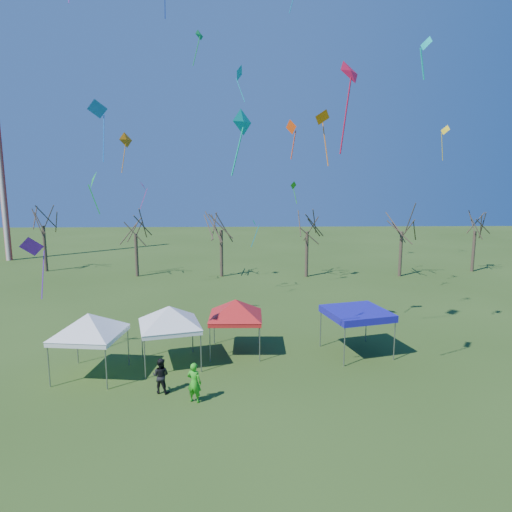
% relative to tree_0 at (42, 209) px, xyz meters
% --- Properties ---
extents(ground, '(140.00, 140.00, 0.00)m').
position_rel_tree_0_xyz_m(ground, '(20.85, -27.38, -6.49)').
color(ground, '#2F4B18').
rests_on(ground, ground).
extents(tree_0, '(3.83, 3.83, 8.44)m').
position_rel_tree_0_xyz_m(tree_0, '(0.00, 0.00, 0.00)').
color(tree_0, '#3D2D21').
rests_on(tree_0, ground).
extents(tree_1, '(3.42, 3.42, 7.54)m').
position_rel_tree_0_xyz_m(tree_1, '(10.08, -2.73, -0.70)').
color(tree_1, '#3D2D21').
rests_on(tree_1, ground).
extents(tree_2, '(3.71, 3.71, 8.18)m').
position_rel_tree_0_xyz_m(tree_2, '(18.48, -3.01, -0.20)').
color(tree_2, '#3D2D21').
rests_on(tree_2, ground).
extents(tree_3, '(3.59, 3.59, 7.91)m').
position_rel_tree_0_xyz_m(tree_3, '(26.88, -3.34, -0.41)').
color(tree_3, '#3D2D21').
rests_on(tree_3, ground).
extents(tree_4, '(3.58, 3.58, 7.89)m').
position_rel_tree_0_xyz_m(tree_4, '(36.20, -3.38, -0.43)').
color(tree_4, '#3D2D21').
rests_on(tree_4, ground).
extents(tree_5, '(3.39, 3.39, 7.46)m').
position_rel_tree_0_xyz_m(tree_5, '(44.57, -1.32, -0.76)').
color(tree_5, '#3D2D21').
rests_on(tree_5, ground).
extents(tent_white_west, '(4.18, 4.18, 3.71)m').
position_rel_tree_0_xyz_m(tent_white_west, '(13.07, -25.85, -3.49)').
color(tent_white_west, gray).
rests_on(tent_white_west, ground).
extents(tent_white_mid, '(4.04, 4.04, 3.69)m').
position_rel_tree_0_xyz_m(tent_white_mid, '(16.80, -24.59, -3.51)').
color(tent_white_mid, gray).
rests_on(tent_white_mid, ground).
extents(tent_red, '(4.02, 4.02, 3.54)m').
position_rel_tree_0_xyz_m(tent_red, '(20.19, -22.96, -3.63)').
color(tent_red, gray).
rests_on(tent_red, ground).
extents(tent_blue, '(3.88, 3.88, 2.50)m').
position_rel_tree_0_xyz_m(tent_blue, '(26.91, -23.28, -4.19)').
color(tent_blue, gray).
rests_on(tent_blue, ground).
extents(person_green, '(0.77, 0.63, 1.80)m').
position_rel_tree_0_xyz_m(person_green, '(18.47, -28.68, -5.58)').
color(person_green, green).
rests_on(person_green, ground).
extents(person_dark, '(0.91, 0.78, 1.64)m').
position_rel_tree_0_xyz_m(person_dark, '(16.85, -27.76, -5.66)').
color(person_dark, black).
rests_on(person_dark, ground).
extents(kite_1, '(0.61, 0.91, 1.90)m').
position_rel_tree_0_xyz_m(kite_1, '(14.22, -27.47, 3.12)').
color(kite_1, green).
rests_on(kite_1, ground).
extents(kite_19, '(0.73, 0.70, 2.02)m').
position_rel_tree_0_xyz_m(kite_19, '(25.08, -6.83, 2.48)').
color(kite_19, green).
rests_on(kite_19, ground).
extents(kite_8, '(1.25, 0.85, 3.50)m').
position_rel_tree_0_xyz_m(kite_8, '(12.43, -20.32, 7.04)').
color(kite_8, blue).
rests_on(kite_8, ground).
extents(kite_18, '(0.71, 0.81, 2.16)m').
position_rel_tree_0_xyz_m(kite_18, '(23.32, -21.70, 5.92)').
color(kite_18, '#FF460D').
rests_on(kite_18, ground).
extents(kite_2, '(1.15, 1.32, 3.37)m').
position_rel_tree_0_xyz_m(kite_2, '(10.95, -8.23, 6.28)').
color(kite_2, orange).
rests_on(kite_2, ground).
extents(kite_11, '(0.89, 1.32, 2.74)m').
position_rel_tree_0_xyz_m(kite_11, '(20.36, -10.67, 11.11)').
color(kite_11, '#0DAFC7').
rests_on(kite_11, ground).
extents(kite_13, '(0.84, 1.08, 2.44)m').
position_rel_tree_0_xyz_m(kite_13, '(12.13, -8.01, 2.53)').
color(kite_13, '#FA37B8').
rests_on(kite_13, ground).
extents(kite_26, '(1.02, 1.07, 2.78)m').
position_rel_tree_0_xyz_m(kite_26, '(17.29, -9.34, 14.13)').
color(kite_26, green).
rests_on(kite_26, ground).
extents(kite_17, '(1.28, 1.16, 3.18)m').
position_rel_tree_0_xyz_m(kite_17, '(25.15, -20.73, 6.56)').
color(kite_17, orange).
rests_on(kite_17, ground).
extents(kite_27, '(0.94, 0.95, 2.63)m').
position_rel_tree_0_xyz_m(kite_27, '(20.65, -28.80, 5.38)').
color(kite_27, '#0CBC9D').
rests_on(kite_27, ground).
extents(kite_12, '(0.95, 1.17, 3.21)m').
position_rel_tree_0_xyz_m(kite_12, '(39.07, -5.06, 7.44)').
color(kite_12, yellow).
rests_on(kite_12, ground).
extents(kite_5, '(1.28, 1.24, 3.59)m').
position_rel_tree_0_xyz_m(kite_5, '(24.76, -29.12, 7.19)').
color(kite_5, red).
rests_on(kite_5, ground).
extents(kite_9, '(0.52, 0.67, 1.53)m').
position_rel_tree_0_xyz_m(kite_9, '(27.34, -29.88, 8.02)').
color(kite_9, '#0CBCAA').
rests_on(kite_9, ground).
extents(kite_14, '(1.31, 0.91, 3.31)m').
position_rel_tree_0_xyz_m(kite_14, '(9.69, -23.74, -0.30)').
color(kite_14, '#5E18A9').
rests_on(kite_14, ground).
extents(kite_22, '(0.74, 0.80, 2.37)m').
position_rel_tree_0_xyz_m(kite_22, '(21.58, -9.23, -0.61)').
color(kite_22, '#0B91AE').
rests_on(kite_22, ground).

